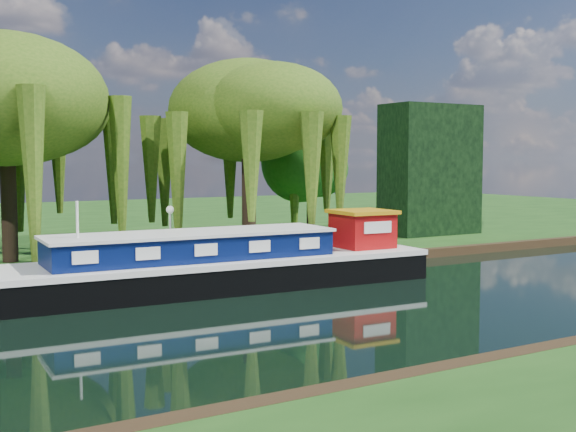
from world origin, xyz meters
TOP-DOWN VIEW (x-y plane):
  - ground at (0.00, 0.00)m, footprint 120.00×120.00m
  - far_bank at (0.00, 34.00)m, footprint 120.00×52.00m
  - dutch_barge at (0.62, 5.50)m, footprint 18.03×4.75m
  - narrowboat at (4.88, 7.24)m, footprint 11.29×5.55m
  - willow_left at (-5.77, 14.26)m, footprint 8.13×8.13m
  - willow_right at (5.11, 11.65)m, footprint 7.25×7.25m
  - tree_far_right at (11.06, 15.33)m, footprint 3.99×3.99m
  - conifer_hedge at (19.00, 14.00)m, footprint 6.00×3.00m
  - lamppost at (0.50, 10.50)m, footprint 0.36×0.36m
  - mooring_posts at (-0.50, 8.40)m, footprint 19.16×0.16m

SIDE VIEW (x-z plane):
  - ground at x=0.00m, z-range 0.00..0.00m
  - far_bank at x=0.00m, z-range 0.00..0.45m
  - narrowboat at x=4.88m, z-range -0.24..1.41m
  - dutch_barge at x=0.62m, z-range -0.95..2.82m
  - mooring_posts at x=-0.50m, z-range 0.45..1.45m
  - lamppost at x=0.50m, z-range 1.14..3.70m
  - conifer_hedge at x=19.00m, z-range 0.45..8.45m
  - tree_far_right at x=11.06m, z-range 1.69..8.22m
  - willow_right at x=5.11m, z-range 2.48..11.30m
  - willow_left at x=-5.77m, z-range 2.66..12.40m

